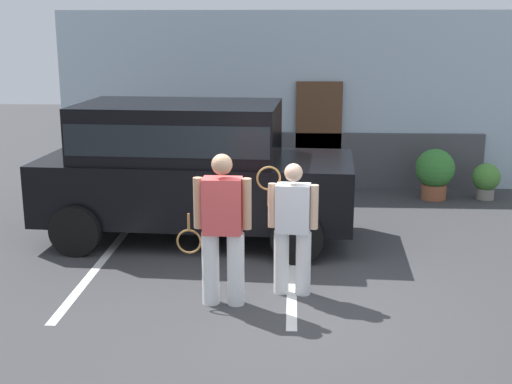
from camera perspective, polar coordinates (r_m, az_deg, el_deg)
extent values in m
plane|color=#38383A|center=(8.01, 2.39, -9.42)|extent=(40.00, 40.00, 0.00)
cube|color=silver|center=(9.75, -12.58, -5.40)|extent=(0.12, 4.40, 0.01)
cube|color=silver|center=(9.40, 3.03, -5.81)|extent=(0.12, 4.40, 0.01)
cube|color=silver|center=(13.56, 2.79, 7.71)|extent=(9.08, 0.30, 3.44)
cube|color=#4C4C51|center=(13.54, 2.72, 2.70)|extent=(7.63, 0.10, 1.10)
cube|color=brown|center=(13.44, 5.26, 4.74)|extent=(0.90, 0.06, 2.10)
cube|color=black|center=(10.22, -4.95, 0.43)|extent=(4.70, 2.15, 0.90)
cube|color=black|center=(10.11, -6.44, 5.16)|extent=(2.99, 1.92, 0.80)
cube|color=black|center=(10.11, -6.44, 5.04)|extent=(2.94, 1.93, 0.44)
cylinder|color=black|center=(11.07, 3.95, -0.85)|extent=(0.73, 0.30, 0.72)
cylinder|color=black|center=(9.24, 3.47, -3.82)|extent=(0.73, 0.30, 0.72)
cylinder|color=black|center=(11.60, -11.54, -0.42)|extent=(0.73, 0.30, 0.72)
cylinder|color=black|center=(9.87, -14.84, -3.12)|extent=(0.73, 0.30, 0.72)
cylinder|color=white|center=(7.87, -1.71, -6.46)|extent=(0.20, 0.20, 0.86)
cylinder|color=white|center=(7.91, -3.83, -6.39)|extent=(0.20, 0.20, 0.86)
cube|color=#E04C4C|center=(7.66, -2.83, -1.16)|extent=(0.45, 0.29, 0.64)
sphere|color=tan|center=(7.55, -2.88, 2.32)|extent=(0.24, 0.24, 0.24)
cylinder|color=tan|center=(7.63, -0.79, -1.00)|extent=(0.11, 0.11, 0.59)
cylinder|color=tan|center=(7.69, -4.86, -0.92)|extent=(0.11, 0.11, 0.59)
torus|color=olive|center=(7.90, -5.63, -4.15)|extent=(0.37, 0.03, 0.37)
cylinder|color=olive|center=(7.83, -5.67, -2.51)|extent=(0.03, 0.03, 0.20)
cylinder|color=white|center=(8.19, 3.98, -5.98)|extent=(0.18, 0.18, 0.78)
cylinder|color=white|center=(8.21, 2.14, -5.89)|extent=(0.18, 0.18, 0.78)
cube|color=silver|center=(8.00, 3.12, -1.37)|extent=(0.42, 0.29, 0.58)
sphere|color=beige|center=(7.90, 3.16, 1.64)|extent=(0.21, 0.21, 0.21)
cylinder|color=beige|center=(7.97, 4.89, -1.27)|extent=(0.10, 0.10, 0.53)
cylinder|color=beige|center=(8.02, 1.36, -1.12)|extent=(0.10, 0.10, 0.53)
torus|color=olive|center=(8.00, 1.07, 1.16)|extent=(0.29, 0.08, 0.29)
cylinder|color=olive|center=(8.05, 1.06, -0.47)|extent=(0.03, 0.03, 0.20)
cylinder|color=#9E5638|center=(13.09, 14.66, 0.04)|extent=(0.46, 0.46, 0.28)
sphere|color=#387F33|center=(12.99, 14.78, 1.94)|extent=(0.72, 0.72, 0.72)
cylinder|color=gray|center=(13.37, 18.64, -0.13)|extent=(0.33, 0.33, 0.20)
sphere|color=#4C8C38|center=(13.30, 18.74, 1.20)|extent=(0.51, 0.51, 0.51)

